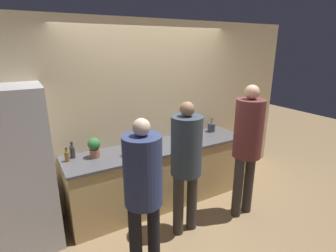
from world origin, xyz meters
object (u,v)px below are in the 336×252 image
object	(u,v)px
utensil_crock	(211,127)
bottle_dark	(72,152)
bottle_amber	(67,156)
person_left	(143,184)
refrigerator	(14,173)
fruit_bowl	(186,140)
potted_plant	(94,147)
person_right	(248,140)
cup_red	(126,153)
person_center	(186,157)

from	to	relation	value
utensil_crock	bottle_dark	distance (m)	2.18
bottle_amber	person_left	bearing A→B (deg)	-65.90
refrigerator	utensil_crock	xyz separation A→B (m)	(2.83, 0.14, 0.03)
bottle_amber	refrigerator	bearing A→B (deg)	-168.99
utensil_crock	bottle_amber	xyz separation A→B (m)	(-2.26, -0.03, -0.00)
fruit_bowl	potted_plant	size ratio (longest dim) A/B	1.20
potted_plant	refrigerator	bearing A→B (deg)	-175.98
fruit_bowl	utensil_crock	xyz separation A→B (m)	(0.66, 0.23, 0.03)
fruit_bowl	bottle_amber	bearing A→B (deg)	173.15
person_left	fruit_bowl	distance (m)	1.44
person_right	person_left	bearing A→B (deg)	-173.08
person_left	person_right	xyz separation A→B (m)	(1.56, 0.19, 0.09)
person_left	utensil_crock	xyz separation A→B (m)	(1.76, 1.15, -0.03)
potted_plant	person_left	bearing A→B (deg)	-80.64
person_right	fruit_bowl	size ratio (longest dim) A/B	5.86
person_right	bottle_amber	world-z (taller)	person_right
potted_plant	person_right	bearing A→B (deg)	-26.94
utensil_crock	cup_red	bearing A→B (deg)	-171.62
cup_red	person_right	bearing A→B (deg)	-27.81
utensil_crock	potted_plant	bearing A→B (deg)	-177.61
person_center	bottle_amber	world-z (taller)	person_center
bottle_amber	bottle_dark	xyz separation A→B (m)	(0.08, 0.07, 0.01)
person_right	potted_plant	world-z (taller)	person_right
bottle_dark	cup_red	bearing A→B (deg)	-24.47
cup_red	person_left	bearing A→B (deg)	-100.80
person_left	fruit_bowl	xyz separation A→B (m)	(1.10, 0.93, -0.05)
utensil_crock	potted_plant	world-z (taller)	potted_plant
refrigerator	utensil_crock	size ratio (longest dim) A/B	7.71
utensil_crock	bottle_amber	size ratio (longest dim) A/B	1.38
person_right	cup_red	xyz separation A→B (m)	(-1.39, 0.73, -0.15)
refrigerator	utensil_crock	distance (m)	2.83
person_right	cup_red	distance (m)	1.58
bottle_dark	cup_red	xyz separation A→B (m)	(0.60, -0.27, -0.04)
person_center	bottle_amber	bearing A→B (deg)	144.79
bottle_dark	refrigerator	bearing A→B (deg)	-164.20
bottle_amber	potted_plant	world-z (taller)	potted_plant
person_left	bottle_dark	xyz separation A→B (m)	(-0.42, 1.19, -0.01)
refrigerator	potted_plant	world-z (taller)	refrigerator
refrigerator	person_center	size ratio (longest dim) A/B	1.12
bottle_dark	fruit_bowl	bearing A→B (deg)	-9.85
person_right	potted_plant	size ratio (longest dim) A/B	7.02
utensil_crock	potted_plant	distance (m)	1.94
utensil_crock	cup_red	xyz separation A→B (m)	(-1.58, -0.23, -0.03)
refrigerator	utensil_crock	bearing A→B (deg)	2.90
utensil_crock	bottle_amber	world-z (taller)	utensil_crock
person_center	bottle_amber	xyz separation A→B (m)	(-1.18, 0.84, -0.04)
bottle_amber	person_center	bearing A→B (deg)	-35.21
bottle_amber	cup_red	size ratio (longest dim) A/B	2.01
person_left	utensil_crock	bearing A→B (deg)	33.28
refrigerator	bottle_amber	bearing A→B (deg)	11.01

